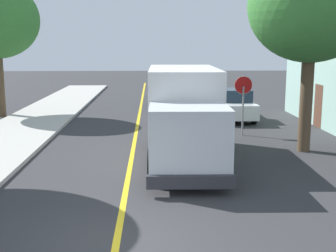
{
  "coord_description": "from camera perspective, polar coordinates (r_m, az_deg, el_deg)",
  "views": [
    {
      "loc": [
        0.76,
        -8.46,
        4.03
      ],
      "look_at": [
        1.27,
        5.65,
        1.4
      ],
      "focal_mm": 46.99,
      "sensor_mm": 36.0,
      "label": 1
    }
  ],
  "objects": [
    {
      "name": "parked_car_near",
      "position": [
        22.76,
        1.4,
        2.37
      ],
      "size": [
        1.91,
        4.44,
        1.67
      ],
      "color": "#B7B7BC",
      "rests_on": "ground"
    },
    {
      "name": "stop_sign",
      "position": [
        19.82,
        9.73,
        4.1
      ],
      "size": [
        0.8,
        0.1,
        2.65
      ],
      "color": "gray",
      "rests_on": "ground"
    },
    {
      "name": "parked_van_across",
      "position": [
        24.11,
        8.58,
        2.71
      ],
      "size": [
        1.83,
        4.41,
        1.67
      ],
      "color": "silver",
      "rests_on": "ground"
    },
    {
      "name": "box_truck",
      "position": [
        15.26,
        2.09,
        2.01
      ],
      "size": [
        2.54,
        7.22,
        3.2
      ],
      "color": "silver",
      "rests_on": "ground"
    },
    {
      "name": "street_tree_far_side",
      "position": [
        17.27,
        18.12,
        14.58
      ],
      "size": [
        4.6,
        4.6,
        7.5
      ],
      "color": "brown",
      "rests_on": "ground"
    },
    {
      "name": "centre_line_yellow",
      "position": [
        18.91,
        -4.32,
        -1.77
      ],
      "size": [
        0.16,
        56.0,
        0.01
      ],
      "primitive_type": "cube",
      "color": "gold",
      "rests_on": "ground"
    },
    {
      "name": "ground_plane",
      "position": [
        9.4,
        -6.73,
        -14.9
      ],
      "size": [
        120.0,
        120.0,
        0.0
      ],
      "primitive_type": "plane",
      "color": "#303033"
    },
    {
      "name": "parked_car_mid",
      "position": [
        29.3,
        -0.4,
        4.2
      ],
      "size": [
        1.93,
        4.45,
        1.67
      ],
      "color": "#2D4793",
      "rests_on": "ground"
    }
  ]
}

